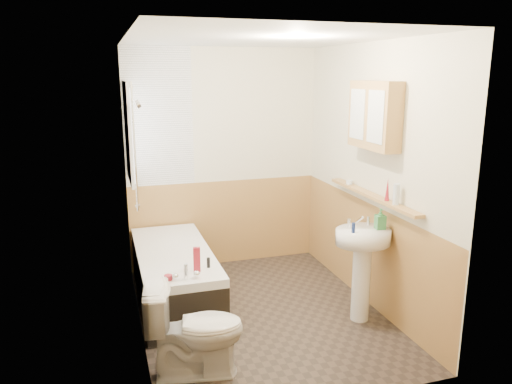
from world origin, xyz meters
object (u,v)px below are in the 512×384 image
at_px(medicine_cabinet, 374,115).
at_px(toilet, 195,330).
at_px(pine_shelf, 372,196).
at_px(sink, 362,256).
at_px(bathtub, 175,275).

bearing_deg(medicine_cabinet, toilet, -160.71).
distance_m(toilet, pine_shelf, 2.05).
xyz_separation_m(toilet, medicine_cabinet, (1.77, 0.62, 1.49)).
height_order(toilet, sink, sink).
height_order(toilet, medicine_cabinet, medicine_cabinet).
relative_size(sink, medicine_cabinet, 1.47).
distance_m(bathtub, medicine_cabinet, 2.44).
xyz_separation_m(toilet, pine_shelf, (1.80, 0.63, 0.75)).
relative_size(toilet, pine_shelf, 0.49).
bearing_deg(toilet, medicine_cabinet, -61.16).
xyz_separation_m(bathtub, sink, (1.57, -0.88, 0.34)).
height_order(bathtub, toilet, toilet).
bearing_deg(toilet, pine_shelf, -61.08).
bearing_deg(medicine_cabinet, bathtub, 159.17).
relative_size(toilet, sink, 0.74).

